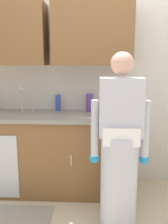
{
  "coord_description": "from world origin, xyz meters",
  "views": [
    {
      "loc": [
        -0.0,
        -2.05,
        1.51
      ],
      "look_at": [
        -0.14,
        0.55,
        1.0
      ],
      "focal_mm": 38.96,
      "sensor_mm": 36.0,
      "label": 1
    }
  ],
  "objects": [
    {
      "name": "counter_cabinet",
      "position": [
        -0.55,
        0.7,
        0.45
      ],
      "size": [
        1.9,
        0.62,
        0.9
      ],
      "color": "brown",
      "rests_on": "ground"
    },
    {
      "name": "bottle_soap",
      "position": [
        -0.48,
        0.93,
        1.04
      ],
      "size": [
        0.06,
        0.06,
        0.2
      ],
      "primitive_type": "cylinder",
      "color": "#334CB2",
      "rests_on": "countertop"
    },
    {
      "name": "floor_mat",
      "position": [
        -0.84,
        0.05,
        0.01
      ],
      "size": [
        0.8,
        0.5,
        0.01
      ],
      "primitive_type": "cube",
      "color": "gray",
      "rests_on": "ground"
    },
    {
      "name": "sink",
      "position": [
        -0.87,
        0.71,
        0.93
      ],
      "size": [
        0.5,
        0.36,
        0.35
      ],
      "color": "#B7BABF",
      "rests_on": "counter_cabinet"
    },
    {
      "name": "countertop",
      "position": [
        -0.55,
        0.7,
        0.92
      ],
      "size": [
        1.96,
        0.66,
        0.04
      ],
      "primitive_type": "cube",
      "color": "gray",
      "rests_on": "counter_cabinet"
    },
    {
      "name": "knife_on_counter",
      "position": [
        -0.07,
        0.52,
        0.94
      ],
      "size": [
        0.24,
        0.07,
        0.01
      ],
      "primitive_type": "cube",
      "rotation": [
        0.0,
        0.0,
        3.33
      ],
      "color": "silver",
      "rests_on": "countertop"
    },
    {
      "name": "bottle_water_tall",
      "position": [
        -0.09,
        0.91,
        1.05
      ],
      "size": [
        0.08,
        0.08,
        0.22
      ],
      "primitive_type": "cylinder",
      "color": "#66388C",
      "rests_on": "countertop"
    },
    {
      "name": "kitchen_wall_with_uppers",
      "position": [
        -0.14,
        0.99,
        1.48
      ],
      "size": [
        4.8,
        0.44,
        2.7
      ],
      "color": "beige",
      "rests_on": "ground"
    },
    {
      "name": "person_at_sink",
      "position": [
        0.22,
        0.07,
        0.69
      ],
      "size": [
        0.55,
        0.34,
        1.62
      ],
      "color": "white",
      "rests_on": "ground"
    }
  ]
}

